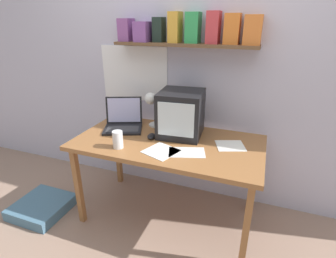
{
  "coord_description": "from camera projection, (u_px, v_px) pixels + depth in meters",
  "views": [
    {
      "loc": [
        0.66,
        -1.76,
        1.62
      ],
      "look_at": [
        0.0,
        0.0,
        0.84
      ],
      "focal_mm": 28.0,
      "sensor_mm": 36.0,
      "label": 1
    }
  ],
  "objects": [
    {
      "name": "back_wall",
      "position": [
        188.0,
        59.0,
        2.28
      ],
      "size": [
        5.6,
        0.24,
        2.6
      ],
      "color": "silver",
      "rests_on": "ground_plane"
    },
    {
      "name": "printed_handout",
      "position": [
        187.0,
        152.0,
        1.88
      ],
      "size": [
        0.3,
        0.23,
        0.0
      ],
      "rotation": [
        0.0,
        0.0,
        0.32
      ],
      "color": "white",
      "rests_on": "corner_desk"
    },
    {
      "name": "floor_cushion",
      "position": [
        42.0,
        207.0,
        2.38
      ],
      "size": [
        0.45,
        0.45,
        0.1
      ],
      "color": "slate",
      "rests_on": "ground_plane"
    },
    {
      "name": "corner_desk",
      "position": [
        168.0,
        148.0,
        2.1
      ],
      "size": [
        1.47,
        0.77,
        0.74
      ],
      "color": "#996235",
      "rests_on": "ground_plane"
    },
    {
      "name": "ground_plane",
      "position": [
        168.0,
        215.0,
        2.36
      ],
      "size": [
        12.0,
        12.0,
        0.0
      ],
      "primitive_type": "plane",
      "color": "#9C7D69"
    },
    {
      "name": "juice_glass",
      "position": [
        118.0,
        140.0,
        1.94
      ],
      "size": [
        0.08,
        0.08,
        0.13
      ],
      "color": "white",
      "rests_on": "corner_desk"
    },
    {
      "name": "loose_paper_near_laptop",
      "position": [
        161.0,
        151.0,
        1.9
      ],
      "size": [
        0.28,
        0.27,
        0.0
      ],
      "rotation": [
        0.0,
        0.0,
        -0.34
      ],
      "color": "white",
      "rests_on": "corner_desk"
    },
    {
      "name": "computer_mouse",
      "position": [
        151.0,
        136.0,
        2.11
      ],
      "size": [
        0.08,
        0.12,
        0.03
      ],
      "rotation": [
        0.0,
        0.0,
        0.21
      ],
      "color": "black",
      "rests_on": "corner_desk"
    },
    {
      "name": "laptop",
      "position": [
        123.0,
        121.0,
        2.3
      ],
      "size": [
        0.4,
        0.38,
        0.25
      ],
      "rotation": [
        0.0,
        0.0,
        0.39
      ],
      "color": "black",
      "rests_on": "corner_desk"
    },
    {
      "name": "open_notebook",
      "position": [
        230.0,
        146.0,
        1.98
      ],
      "size": [
        0.26,
        0.25,
        0.0
      ],
      "rotation": [
        0.0,
        0.0,
        0.36
      ],
      "color": "white",
      "rests_on": "corner_desk"
    },
    {
      "name": "desk_lamp",
      "position": [
        152.0,
        104.0,
        2.25
      ],
      "size": [
        0.14,
        0.17,
        0.32
      ],
      "rotation": [
        0.0,
        0.0,
        -0.4
      ],
      "color": "silver",
      "rests_on": "corner_desk"
    },
    {
      "name": "crt_monitor",
      "position": [
        181.0,
        114.0,
        2.12
      ],
      "size": [
        0.37,
        0.38,
        0.37
      ],
      "rotation": [
        0.0,
        0.0,
        0.09
      ],
      "color": "black",
      "rests_on": "corner_desk"
    }
  ]
}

